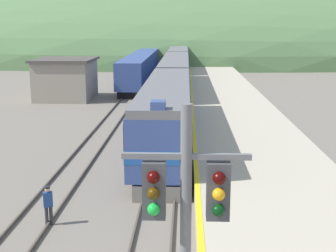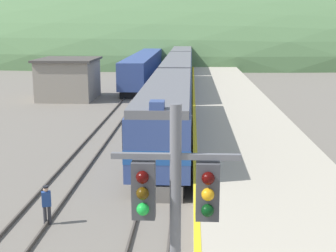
# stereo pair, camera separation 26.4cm
# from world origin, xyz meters

# --- Properties ---
(track_main) EXTENTS (1.52, 180.00, 0.16)m
(track_main) POSITION_xyz_m (0.00, 70.00, 0.08)
(track_main) COLOR #4C443D
(track_main) RESTS_ON ground
(track_siding) EXTENTS (1.52, 180.00, 0.16)m
(track_siding) POSITION_xyz_m (-4.91, 70.00, 0.08)
(track_siding) COLOR #4C443D
(track_siding) RESTS_ON ground
(platform) EXTENTS (7.17, 140.00, 0.93)m
(platform) POSITION_xyz_m (5.20, 50.00, 0.46)
(platform) COLOR #B2A893
(platform) RESTS_ON ground
(distant_hills) EXTENTS (224.01, 100.80, 38.85)m
(distant_hills) POSITION_xyz_m (0.00, 120.69, 0.00)
(distant_hills) COLOR #517547
(distant_hills) RESTS_ON ground
(station_shed) EXTENTS (6.04, 6.85, 4.27)m
(station_shed) POSITION_xyz_m (-11.48, 42.73, 2.16)
(station_shed) COLOR gray
(station_shed) RESTS_ON ground
(express_train_lead_car) EXTENTS (3.02, 19.44, 4.56)m
(express_train_lead_car) POSITION_xyz_m (0.00, 23.12, 2.30)
(express_train_lead_car) COLOR black
(express_train_lead_car) RESTS_ON ground
(carriage_second) EXTENTS (3.01, 22.60, 4.20)m
(carriage_second) POSITION_xyz_m (0.00, 45.25, 2.28)
(carriage_second) COLOR black
(carriage_second) RESTS_ON ground
(carriage_third) EXTENTS (3.01, 22.60, 4.20)m
(carriage_third) POSITION_xyz_m (0.00, 68.73, 2.28)
(carriage_third) COLOR black
(carriage_third) RESTS_ON ground
(carriage_fourth) EXTENTS (3.01, 22.60, 4.20)m
(carriage_fourth) POSITION_xyz_m (0.00, 92.21, 2.28)
(carriage_fourth) COLOR black
(carriage_fourth) RESTS_ON ground
(siding_train) EXTENTS (2.90, 30.63, 3.82)m
(siding_train) POSITION_xyz_m (-4.91, 57.54, 1.97)
(siding_train) COLOR black
(siding_train) RESTS_ON ground
(signal_mast_main) EXTENTS (2.20, 0.42, 6.55)m
(signal_mast_main) POSITION_xyz_m (1.23, 1.65, 4.26)
(signal_mast_main) COLOR slate
(signal_mast_main) RESTS_ON ground
(track_worker) EXTENTS (0.41, 0.33, 1.61)m
(track_worker) POSITION_xyz_m (-4.19, 11.18, 0.91)
(track_worker) COLOR #2D2D33
(track_worker) RESTS_ON ground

